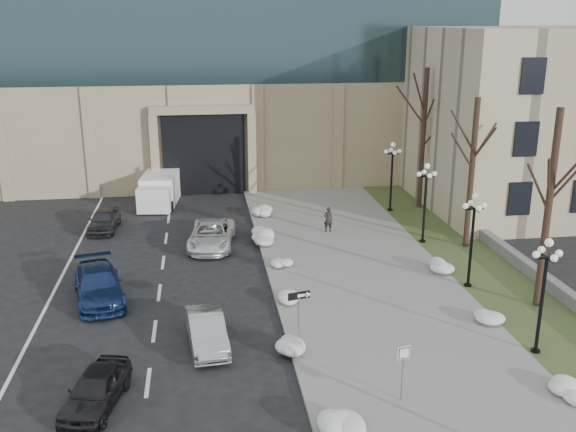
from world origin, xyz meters
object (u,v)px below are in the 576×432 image
at_px(pedestrian, 328,219).
at_px(car_b, 207,331).
at_px(car_e, 104,220).
at_px(car_c, 98,285).
at_px(one_way_sign, 303,302).
at_px(lamppost_b, 473,228).
at_px(lamppost_c, 426,192).
at_px(box_truck, 160,189).
at_px(lamppost_d, 392,167).
at_px(car_d, 211,235).
at_px(lamppost_a, 544,281).
at_px(car_a, 96,389).
at_px(keep_sign, 403,362).

bearing_deg(pedestrian, car_b, 54.02).
bearing_deg(car_e, car_b, -65.21).
distance_m(car_c, car_e, 10.63).
bearing_deg(one_way_sign, pedestrian, 61.69).
xyz_separation_m(car_e, one_way_sign, (9.68, -16.63, 1.42)).
bearing_deg(lamppost_b, lamppost_c, 90.00).
xyz_separation_m(box_truck, lamppost_d, (15.47, -4.56, 2.07)).
bearing_deg(box_truck, lamppost_c, -29.36).
height_order(car_d, box_truck, box_truck).
height_order(car_c, lamppost_b, lamppost_b).
relative_size(lamppost_a, lamppost_b, 1.00).
height_order(car_a, lamppost_a, lamppost_a).
relative_size(car_e, one_way_sign, 1.55).
distance_m(car_c, keep_sign, 15.17).
bearing_deg(car_d, car_e, 155.77).
bearing_deg(pedestrian, lamppost_d, -148.39).
height_order(keep_sign, lamppost_c, lamppost_c).
bearing_deg(car_a, one_way_sign, 33.75).
bearing_deg(lamppost_a, lamppost_b, 90.00).
bearing_deg(car_e, one_way_sign, -55.84).
height_order(one_way_sign, lamppost_a, lamppost_a).
bearing_deg(car_b, lamppost_b, 12.04).
bearing_deg(lamppost_c, one_way_sign, -127.90).
relative_size(car_a, lamppost_d, 0.79).
bearing_deg(box_truck, lamppost_a, -51.05).
bearing_deg(car_c, box_truck, 70.07).
bearing_deg(car_a, car_b, 57.77).
distance_m(car_b, car_d, 11.74).
bearing_deg(car_e, car_d, -27.65).
height_order(car_d, car_e, car_d).
distance_m(car_e, lamppost_c, 19.46).
bearing_deg(lamppost_c, lamppost_b, -90.00).
height_order(car_b, car_d, car_d).
distance_m(car_a, lamppost_d, 26.54).
relative_size(car_b, lamppost_a, 0.83).
height_order(car_a, car_c, car_c).
bearing_deg(keep_sign, car_b, 131.54).
bearing_deg(car_e, pedestrian, -6.84).
relative_size(car_b, box_truck, 0.59).
height_order(pedestrian, lamppost_c, lamppost_c).
bearing_deg(lamppost_a, one_way_sign, 170.29).
xyz_separation_m(car_b, lamppost_b, (12.63, 4.06, 2.42)).
bearing_deg(car_c, one_way_sign, -48.06).
xyz_separation_m(car_b, car_e, (-5.98, 15.72, 0.01)).
bearing_deg(lamppost_d, keep_sign, -105.73).
relative_size(car_a, one_way_sign, 1.48).
bearing_deg(keep_sign, car_e, 110.01).
bearing_deg(lamppost_a, keep_sign, -158.12).
relative_size(lamppost_b, lamppost_c, 1.00).
height_order(car_e, pedestrian, pedestrian).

